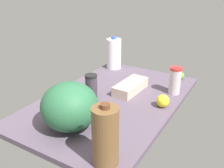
% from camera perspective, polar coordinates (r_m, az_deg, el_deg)
% --- Properties ---
extents(countertop, '(1.20, 0.76, 0.03)m').
position_cam_1_polar(countertop, '(1.56, 0.00, -3.87)').
color(countertop, '#574959').
rests_on(countertop, ground).
extents(egg_carton, '(0.29, 0.13, 0.06)m').
position_cam_1_polar(egg_carton, '(1.65, 4.26, -0.62)').
color(egg_carton, beige).
rests_on(egg_carton, countertop).
extents(chocolate_milk_jug, '(0.11, 0.11, 0.27)m').
position_cam_1_polar(chocolate_milk_jug, '(0.99, -1.52, -11.90)').
color(chocolate_milk_jug, brown).
rests_on(chocolate_milk_jug, countertop).
extents(shaker_bottle, '(0.08, 0.08, 0.16)m').
position_cam_1_polar(shaker_bottle, '(1.54, -4.76, -0.59)').
color(shaker_bottle, '#3C343D').
rests_on(shaker_bottle, countertop).
extents(watermelon, '(0.28, 0.28, 0.24)m').
position_cam_1_polar(watermelon, '(1.23, -9.65, -5.06)').
color(watermelon, '#29643F').
rests_on(watermelon, countertop).
extents(tumbler_cup, '(0.08, 0.08, 0.18)m').
position_cam_1_polar(tumbler_cup, '(1.64, 14.19, 0.78)').
color(tumbler_cup, silver).
rests_on(tumbler_cup, countertop).
extents(milk_jug, '(0.12, 0.12, 0.26)m').
position_cam_1_polar(milk_jug, '(2.03, 0.43, 6.96)').
color(milk_jug, white).
rests_on(milk_jug, countertop).
extents(lemon_near_front, '(0.08, 0.08, 0.08)m').
position_cam_1_polar(lemon_near_front, '(1.48, 11.53, -3.81)').
color(lemon_near_front, yellow).
rests_on(lemon_near_front, countertop).
extents(lime_beside_bowl, '(0.06, 0.06, 0.06)m').
position_cam_1_polar(lime_beside_bowl, '(1.90, 15.34, 1.85)').
color(lime_beside_bowl, '#5DAE3A').
rests_on(lime_beside_bowl, countertop).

